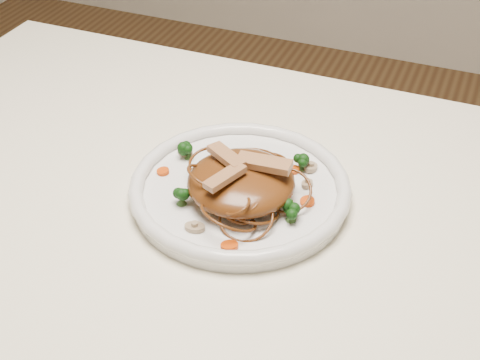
% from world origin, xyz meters
% --- Properties ---
extents(table, '(1.20, 0.80, 0.75)m').
position_xyz_m(table, '(0.00, 0.00, 0.65)').
color(table, white).
rests_on(table, ground).
extents(plate, '(0.35, 0.35, 0.02)m').
position_xyz_m(plate, '(0.02, 0.03, 0.76)').
color(plate, white).
rests_on(plate, table).
extents(noodle_mound, '(0.17, 0.17, 0.05)m').
position_xyz_m(noodle_mound, '(0.03, 0.01, 0.79)').
color(noodle_mound, '#582B10').
rests_on(noodle_mound, plate).
extents(chicken_a, '(0.07, 0.02, 0.01)m').
position_xyz_m(chicken_a, '(0.05, 0.02, 0.82)').
color(chicken_a, tan).
rests_on(chicken_a, noodle_mound).
extents(chicken_b, '(0.06, 0.05, 0.01)m').
position_xyz_m(chicken_b, '(0.00, 0.02, 0.82)').
color(chicken_b, tan).
rests_on(chicken_b, noodle_mound).
extents(chicken_c, '(0.04, 0.06, 0.01)m').
position_xyz_m(chicken_c, '(0.02, -0.02, 0.82)').
color(chicken_c, tan).
rests_on(chicken_c, noodle_mound).
extents(broccoli_0, '(0.03, 0.03, 0.03)m').
position_xyz_m(broccoli_0, '(0.08, 0.10, 0.78)').
color(broccoli_0, '#10380B').
rests_on(broccoli_0, plate).
extents(broccoli_1, '(0.02, 0.02, 0.03)m').
position_xyz_m(broccoli_1, '(-0.07, 0.07, 0.78)').
color(broccoli_1, '#10380B').
rests_on(broccoli_1, plate).
extents(broccoli_2, '(0.04, 0.04, 0.03)m').
position_xyz_m(broccoli_2, '(-0.04, -0.03, 0.78)').
color(broccoli_2, '#10380B').
rests_on(broccoli_2, plate).
extents(broccoli_3, '(0.03, 0.03, 0.03)m').
position_xyz_m(broccoli_3, '(0.10, -0.01, 0.78)').
color(broccoli_3, '#10380B').
rests_on(broccoli_3, plate).
extents(carrot_0, '(0.02, 0.02, 0.00)m').
position_xyz_m(carrot_0, '(0.07, 0.09, 0.77)').
color(carrot_0, '#D34007').
rests_on(carrot_0, plate).
extents(carrot_1, '(0.02, 0.02, 0.00)m').
position_xyz_m(carrot_1, '(-0.09, 0.02, 0.77)').
color(carrot_1, '#D34007').
rests_on(carrot_1, plate).
extents(carrot_2, '(0.02, 0.02, 0.00)m').
position_xyz_m(carrot_2, '(0.11, 0.03, 0.77)').
color(carrot_2, '#D34007').
rests_on(carrot_2, plate).
extents(carrot_3, '(0.03, 0.03, 0.00)m').
position_xyz_m(carrot_3, '(-0.01, 0.10, 0.77)').
color(carrot_3, '#D34007').
rests_on(carrot_3, plate).
extents(carrot_4, '(0.03, 0.03, 0.00)m').
position_xyz_m(carrot_4, '(0.05, -0.08, 0.77)').
color(carrot_4, '#D34007').
rests_on(carrot_4, plate).
extents(mushroom_0, '(0.03, 0.03, 0.01)m').
position_xyz_m(mushroom_0, '(-0.00, -0.07, 0.77)').
color(mushroom_0, tan).
rests_on(mushroom_0, plate).
extents(mushroom_1, '(0.02, 0.02, 0.01)m').
position_xyz_m(mushroom_1, '(0.10, 0.07, 0.77)').
color(mushroom_1, tan).
rests_on(mushroom_1, plate).
extents(mushroom_2, '(0.03, 0.03, 0.01)m').
position_xyz_m(mushroom_2, '(-0.08, 0.08, 0.77)').
color(mushroom_2, tan).
rests_on(mushroom_2, plate).
extents(mushroom_3, '(0.03, 0.03, 0.01)m').
position_xyz_m(mushroom_3, '(0.09, 0.11, 0.77)').
color(mushroom_3, tan).
rests_on(mushroom_3, plate).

